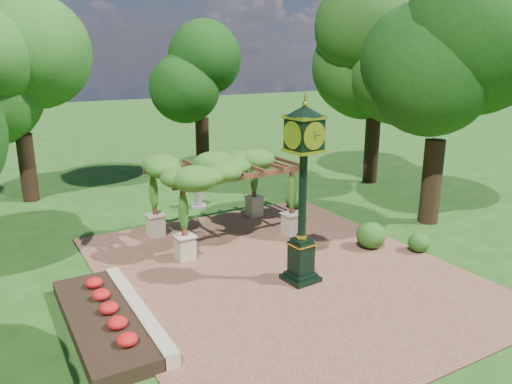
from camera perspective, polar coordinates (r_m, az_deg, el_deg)
ground at (r=14.74m, az=4.92°, el=-10.58°), size 120.00×120.00×0.00m
brick_plaza at (r=15.48m, az=2.80°, el=-9.11°), size 10.00×12.00×0.04m
border_wall at (r=13.30m, az=-13.38°, el=-13.11°), size 0.35×5.00×0.40m
flower_bed at (r=13.13m, az=-17.24°, el=-13.91°), size 1.50×5.00×0.36m
pedestal_clock at (r=13.92m, az=5.41°, el=1.50°), size 1.11×1.11×5.22m
pergola at (r=17.71m, az=-3.84°, el=2.76°), size 5.06×3.32×3.10m
sundial at (r=21.69m, az=-6.60°, el=-0.50°), size 0.79×0.79×1.12m
shrub_front at (r=17.66m, az=18.13°, el=-5.49°), size 0.91×0.91×0.65m
shrub_mid at (r=17.51m, az=13.01°, el=-4.83°), size 1.21×1.21×0.90m
shrub_back at (r=21.43m, az=4.46°, el=-0.86°), size 1.01×1.01×0.75m
tree_west_far at (r=24.07m, az=-25.72°, el=11.59°), size 4.55×4.55×7.89m
tree_north at (r=26.76m, az=-6.37°, el=13.53°), size 3.74×3.74×8.10m
tree_east_far at (r=25.77m, az=13.73°, el=15.23°), size 5.53×5.53×9.42m
tree_east_near at (r=19.98m, az=20.54°, el=12.82°), size 5.08×5.08×8.50m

